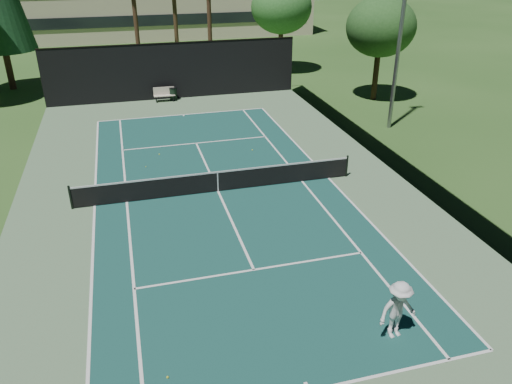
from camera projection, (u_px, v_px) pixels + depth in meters
ground at (218, 192)px, 23.02m from camera, size 160.00×160.00×0.00m
apron_slab at (218, 192)px, 23.01m from camera, size 18.00×32.00×0.01m
court_surface at (218, 191)px, 23.01m from camera, size 10.97×23.77×0.01m
court_lines at (218, 191)px, 23.01m from camera, size 11.07×23.87×0.01m
tennis_net at (218, 181)px, 22.77m from camera, size 12.90×0.10×1.10m
fence at (216, 151)px, 22.17m from camera, size 18.04×32.05×4.03m
player at (398, 310)px, 14.18m from camera, size 1.28×0.84×1.87m
tennis_ball_a at (168, 377)px, 13.14m from camera, size 0.07×0.07×0.07m
tennis_ball_b at (146, 167)px, 25.50m from camera, size 0.06×0.06×0.06m
tennis_ball_c at (252, 150)px, 27.54m from camera, size 0.07×0.07×0.07m
tennis_ball_d at (159, 154)px, 27.00m from camera, size 0.07×0.07×0.07m
park_bench at (164, 94)px, 35.89m from camera, size 1.50×0.45×1.02m
trash_bin at (173, 94)px, 36.17m from camera, size 0.56×0.56×0.95m
decid_tree_a at (281, 7)px, 41.91m from camera, size 5.12×5.12×7.62m
decid_tree_b at (381, 27)px, 34.37m from camera, size 4.80×4.80×7.14m
light_pole at (402, 19)px, 28.11m from camera, size 0.90×0.25×12.22m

